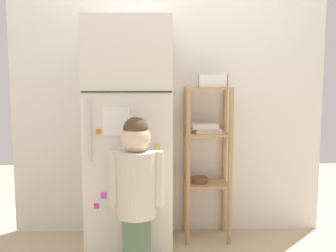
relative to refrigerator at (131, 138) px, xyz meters
name	(u,v)px	position (x,y,z in m)	size (l,w,h in m)	color
ground_plane	(169,248)	(0.29, -0.02, -0.85)	(6.00, 6.00, 0.00)	tan
kitchen_wall_back	(168,102)	(0.29, 0.35, 0.25)	(2.57, 0.03, 2.19)	silver
refrigerator	(131,138)	(0.00, 0.00, 0.00)	(0.60, 0.68, 1.69)	silver
child_standing	(136,183)	(0.07, -0.49, -0.21)	(0.34, 0.25, 1.05)	#546952
pantry_shelf_unit	(206,149)	(0.59, 0.17, -0.12)	(0.36, 0.30, 1.22)	tan
fruit_bin	(212,82)	(0.62, 0.16, 0.41)	(0.22, 0.17, 0.09)	white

